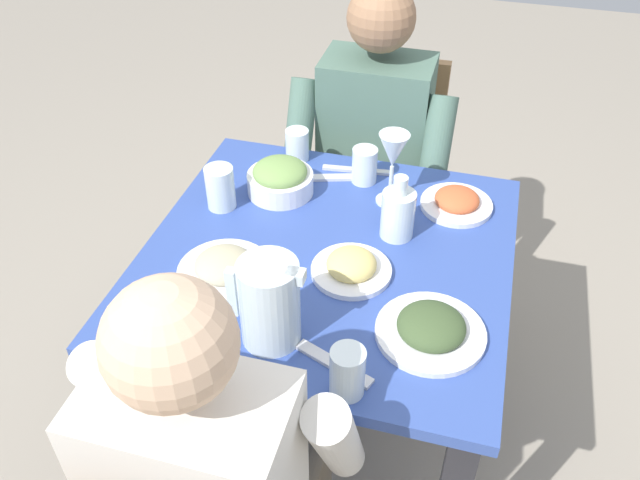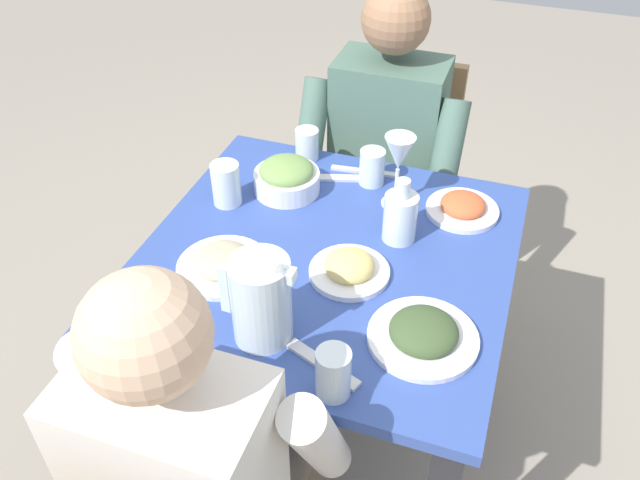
# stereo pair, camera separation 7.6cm
# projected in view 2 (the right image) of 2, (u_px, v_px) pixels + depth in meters

# --- Properties ---
(ground_plane) EXTENTS (8.00, 8.00, 0.00)m
(ground_plane) POSITION_uv_depth(u_px,v_px,m) (325.00, 439.00, 2.01)
(ground_plane) COLOR gray
(dining_table) EXTENTS (0.84, 0.84, 0.74)m
(dining_table) POSITION_uv_depth(u_px,v_px,m) (326.00, 295.00, 1.62)
(dining_table) COLOR #334C99
(dining_table) RESTS_ON ground_plane
(chair_near) EXTENTS (0.40, 0.40, 0.88)m
(chair_near) POSITION_uv_depth(u_px,v_px,m) (392.00, 177.00, 2.22)
(chair_near) COLOR #997047
(chair_near) RESTS_ON ground_plane
(diner_near) EXTENTS (0.48, 0.53, 1.17)m
(diner_near) POSITION_uv_depth(u_px,v_px,m) (378.00, 172.00, 1.98)
(diner_near) COLOR #4C6B5B
(diner_near) RESTS_ON ground_plane
(diner_far) EXTENTS (0.48, 0.53, 1.17)m
(diner_far) POSITION_uv_depth(u_px,v_px,m) (209.00, 459.00, 1.23)
(diner_far) COLOR silver
(diner_far) RESTS_ON ground_plane
(water_pitcher) EXTENTS (0.16, 0.12, 0.19)m
(water_pitcher) POSITION_uv_depth(u_px,v_px,m) (261.00, 300.00, 1.28)
(water_pitcher) COLOR silver
(water_pitcher) RESTS_ON dining_table
(salad_bowl) EXTENTS (0.17, 0.17, 0.09)m
(salad_bowl) POSITION_uv_depth(u_px,v_px,m) (287.00, 177.00, 1.70)
(salad_bowl) COLOR white
(salad_bowl) RESTS_ON dining_table
(plate_rice_curry) EXTENTS (0.18, 0.18, 0.05)m
(plate_rice_curry) POSITION_uv_depth(u_px,v_px,m) (463.00, 207.00, 1.64)
(plate_rice_curry) COLOR white
(plate_rice_curry) RESTS_ON dining_table
(plate_fries) EXTENTS (0.18, 0.18, 0.06)m
(plate_fries) POSITION_uv_depth(u_px,v_px,m) (349.00, 268.00, 1.46)
(plate_fries) COLOR white
(plate_fries) RESTS_ON dining_table
(plate_beans) EXTENTS (0.21, 0.21, 0.05)m
(plate_beans) POSITION_uv_depth(u_px,v_px,m) (223.00, 263.00, 1.48)
(plate_beans) COLOR white
(plate_beans) RESTS_ON dining_table
(plate_dolmas) EXTENTS (0.22, 0.22, 0.06)m
(plate_dolmas) POSITION_uv_depth(u_px,v_px,m) (423.00, 334.00, 1.31)
(plate_dolmas) COLOR white
(plate_dolmas) RESTS_ON dining_table
(water_glass_far_left) EXTENTS (0.07, 0.07, 0.10)m
(water_glass_far_left) POSITION_uv_depth(u_px,v_px,m) (372.00, 167.00, 1.73)
(water_glass_far_left) COLOR silver
(water_glass_far_left) RESTS_ON dining_table
(water_glass_by_pitcher) EXTENTS (0.07, 0.07, 0.11)m
(water_glass_by_pitcher) POSITION_uv_depth(u_px,v_px,m) (226.00, 184.00, 1.65)
(water_glass_by_pitcher) COLOR silver
(water_glass_by_pitcher) RESTS_ON dining_table
(water_glass_near_right) EXTENTS (0.07, 0.07, 0.11)m
(water_glass_near_right) POSITION_uv_depth(u_px,v_px,m) (333.00, 373.00, 1.19)
(water_glass_near_right) COLOR silver
(water_glass_near_right) RESTS_ON dining_table
(water_glass_near_left) EXTENTS (0.06, 0.06, 0.09)m
(water_glass_near_left) POSITION_uv_depth(u_px,v_px,m) (307.00, 144.00, 1.82)
(water_glass_near_left) COLOR silver
(water_glass_near_left) RESTS_ON dining_table
(wine_glass) EXTENTS (0.08, 0.08, 0.20)m
(wine_glass) POSITION_uv_depth(u_px,v_px,m) (399.00, 157.00, 1.59)
(wine_glass) COLOR silver
(wine_glass) RESTS_ON dining_table
(oil_carafe) EXTENTS (0.08, 0.08, 0.16)m
(oil_carafe) POSITION_uv_depth(u_px,v_px,m) (400.00, 219.00, 1.54)
(oil_carafe) COLOR silver
(oil_carafe) RESTS_ON dining_table
(fork_near) EXTENTS (0.17, 0.08, 0.01)m
(fork_near) POSITION_uv_depth(u_px,v_px,m) (342.00, 178.00, 1.77)
(fork_near) COLOR silver
(fork_near) RESTS_ON dining_table
(knife_near) EXTENTS (0.19, 0.04, 0.01)m
(knife_near) POSITION_uv_depth(u_px,v_px,m) (365.00, 171.00, 1.79)
(knife_near) COLOR silver
(knife_near) RESTS_ON dining_table
(fork_far) EXTENTS (0.17, 0.09, 0.01)m
(fork_far) POSITION_uv_depth(u_px,v_px,m) (323.00, 364.00, 1.27)
(fork_far) COLOR silver
(fork_far) RESTS_ON dining_table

